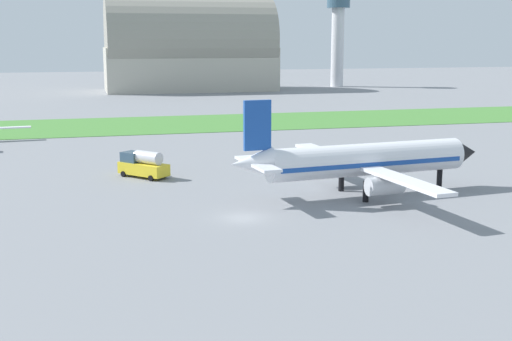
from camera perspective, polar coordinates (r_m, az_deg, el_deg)
ground_plane at (r=63.34m, az=-1.10°, el=-4.04°), size 600.00×600.00×0.00m
grass_taxiway_strip at (r=133.57m, az=-8.36°, el=3.88°), size 360.00×28.00×0.08m
airplane_midfield_jet at (r=72.39m, az=8.98°, el=0.85°), size 29.57×30.08×10.63m
fuel_truck_by_runway at (r=82.66m, az=-9.57°, el=0.52°), size 6.09×6.47×3.29m
hangar_distant at (r=222.62m, az=-5.67°, el=10.24°), size 54.13×27.84×30.32m
control_tower at (r=241.09m, az=6.96°, el=11.52°), size 8.00×8.00×31.16m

